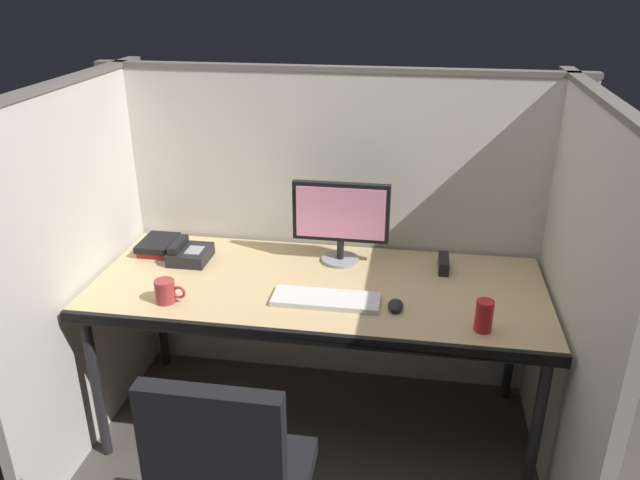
{
  "coord_description": "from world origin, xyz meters",
  "views": [
    {
      "loc": [
        0.38,
        -1.99,
        1.97
      ],
      "look_at": [
        0.0,
        0.35,
        0.92
      ],
      "focal_mm": 34.76,
      "sensor_mm": 36.0,
      "label": 1
    }
  ],
  "objects_px": {
    "monitor_center": "(341,217)",
    "coffee_mug": "(166,291)",
    "desk": "(318,295)",
    "red_stapler": "(444,264)",
    "soda_can": "(484,316)",
    "book_stack": "(159,245)",
    "desk_phone": "(189,254)",
    "keyboard_main": "(326,299)",
    "computer_mouse": "(396,305)"
  },
  "relations": [
    {
      "from": "monitor_center",
      "to": "soda_can",
      "type": "height_order",
      "value": "monitor_center"
    },
    {
      "from": "keyboard_main",
      "to": "computer_mouse",
      "type": "relative_size",
      "value": 4.48
    },
    {
      "from": "desk",
      "to": "coffee_mug",
      "type": "height_order",
      "value": "coffee_mug"
    },
    {
      "from": "desk",
      "to": "desk_phone",
      "type": "bearing_deg",
      "value": 166.84
    },
    {
      "from": "desk",
      "to": "soda_can",
      "type": "distance_m",
      "value": 0.71
    },
    {
      "from": "desk",
      "to": "soda_can",
      "type": "xyz_separation_m",
      "value": [
        0.66,
        -0.25,
        0.11
      ]
    },
    {
      "from": "monitor_center",
      "to": "coffee_mug",
      "type": "distance_m",
      "value": 0.82
    },
    {
      "from": "coffee_mug",
      "to": "desk_phone",
      "type": "bearing_deg",
      "value": 96.57
    },
    {
      "from": "coffee_mug",
      "to": "keyboard_main",
      "type": "bearing_deg",
      "value": 9.12
    },
    {
      "from": "keyboard_main",
      "to": "book_stack",
      "type": "relative_size",
      "value": 1.95
    },
    {
      "from": "monitor_center",
      "to": "computer_mouse",
      "type": "bearing_deg",
      "value": -55.72
    },
    {
      "from": "book_stack",
      "to": "soda_can",
      "type": "distance_m",
      "value": 1.53
    },
    {
      "from": "coffee_mug",
      "to": "soda_can",
      "type": "height_order",
      "value": "soda_can"
    },
    {
      "from": "book_stack",
      "to": "soda_can",
      "type": "relative_size",
      "value": 1.81
    },
    {
      "from": "soda_can",
      "to": "book_stack",
      "type": "bearing_deg",
      "value": 161.84
    },
    {
      "from": "desk",
      "to": "coffee_mug",
      "type": "bearing_deg",
      "value": -157.51
    },
    {
      "from": "monitor_center",
      "to": "red_stapler",
      "type": "xyz_separation_m",
      "value": [
        0.46,
        -0.01,
        -0.19
      ]
    },
    {
      "from": "monitor_center",
      "to": "soda_can",
      "type": "distance_m",
      "value": 0.79
    },
    {
      "from": "desk",
      "to": "desk_phone",
      "type": "relative_size",
      "value": 10.0
    },
    {
      "from": "desk",
      "to": "red_stapler",
      "type": "bearing_deg",
      "value": 23.97
    },
    {
      "from": "desk",
      "to": "coffee_mug",
      "type": "distance_m",
      "value": 0.63
    },
    {
      "from": "computer_mouse",
      "to": "soda_can",
      "type": "bearing_deg",
      "value": -17.46
    },
    {
      "from": "desk",
      "to": "red_stapler",
      "type": "distance_m",
      "value": 0.58
    },
    {
      "from": "computer_mouse",
      "to": "soda_can",
      "type": "distance_m",
      "value": 0.34
    },
    {
      "from": "desk",
      "to": "red_stapler",
      "type": "xyz_separation_m",
      "value": [
        0.53,
        0.23,
        0.08
      ]
    },
    {
      "from": "keyboard_main",
      "to": "computer_mouse",
      "type": "distance_m",
      "value": 0.28
    },
    {
      "from": "computer_mouse",
      "to": "desk_phone",
      "type": "bearing_deg",
      "value": 162.74
    },
    {
      "from": "book_stack",
      "to": "computer_mouse",
      "type": "bearing_deg",
      "value": -18.36
    },
    {
      "from": "keyboard_main",
      "to": "desk",
      "type": "bearing_deg",
      "value": 112.61
    },
    {
      "from": "computer_mouse",
      "to": "soda_can",
      "type": "height_order",
      "value": "soda_can"
    },
    {
      "from": "monitor_center",
      "to": "soda_can",
      "type": "xyz_separation_m",
      "value": [
        0.59,
        -0.5,
        -0.15
      ]
    },
    {
      "from": "desk",
      "to": "computer_mouse",
      "type": "height_order",
      "value": "computer_mouse"
    },
    {
      "from": "keyboard_main",
      "to": "red_stapler",
      "type": "relative_size",
      "value": 2.87
    },
    {
      "from": "book_stack",
      "to": "red_stapler",
      "type": "relative_size",
      "value": 1.47
    },
    {
      "from": "coffee_mug",
      "to": "computer_mouse",
      "type": "bearing_deg",
      "value": 5.41
    },
    {
      "from": "monitor_center",
      "to": "desk_phone",
      "type": "bearing_deg",
      "value": -171.62
    },
    {
      "from": "computer_mouse",
      "to": "red_stapler",
      "type": "distance_m",
      "value": 0.43
    },
    {
      "from": "book_stack",
      "to": "desk_phone",
      "type": "bearing_deg",
      "value": -24.02
    },
    {
      "from": "monitor_center",
      "to": "computer_mouse",
      "type": "distance_m",
      "value": 0.52
    },
    {
      "from": "monitor_center",
      "to": "soda_can",
      "type": "bearing_deg",
      "value": -39.97
    },
    {
      "from": "monitor_center",
      "to": "soda_can",
      "type": "relative_size",
      "value": 3.52
    },
    {
      "from": "desk",
      "to": "soda_can",
      "type": "height_order",
      "value": "soda_can"
    },
    {
      "from": "keyboard_main",
      "to": "desk_phone",
      "type": "relative_size",
      "value": 2.26
    },
    {
      "from": "keyboard_main",
      "to": "desk_phone",
      "type": "xyz_separation_m",
      "value": [
        -0.67,
        0.28,
        0.02
      ]
    },
    {
      "from": "desk",
      "to": "monitor_center",
      "type": "bearing_deg",
      "value": 75.32
    },
    {
      "from": "monitor_center",
      "to": "book_stack",
      "type": "xyz_separation_m",
      "value": [
        -0.86,
        -0.02,
        -0.19
      ]
    },
    {
      "from": "desk_phone",
      "to": "soda_can",
      "type": "distance_m",
      "value": 1.34
    },
    {
      "from": "book_stack",
      "to": "red_stapler",
      "type": "height_order",
      "value": "same"
    },
    {
      "from": "computer_mouse",
      "to": "coffee_mug",
      "type": "relative_size",
      "value": 0.76
    },
    {
      "from": "book_stack",
      "to": "desk_phone",
      "type": "xyz_separation_m",
      "value": [
        0.18,
        -0.08,
        0.01
      ]
    }
  ]
}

